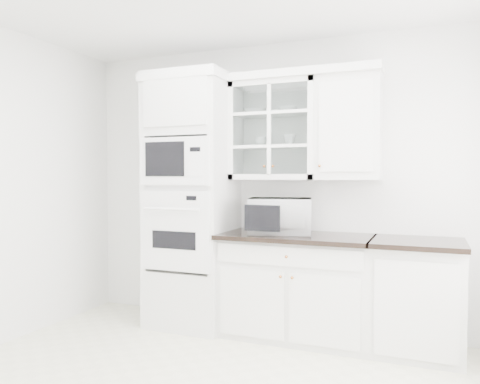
% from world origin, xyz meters
% --- Properties ---
extents(room_shell, '(4.00, 3.50, 2.70)m').
position_xyz_m(room_shell, '(0.00, 0.43, 1.78)').
color(room_shell, white).
rests_on(room_shell, ground).
extents(oven_column, '(0.76, 0.68, 2.40)m').
position_xyz_m(oven_column, '(-0.75, 1.42, 1.20)').
color(oven_column, silver).
rests_on(oven_column, ground).
extents(base_cabinet_run, '(1.32, 0.67, 0.92)m').
position_xyz_m(base_cabinet_run, '(0.28, 1.45, 0.46)').
color(base_cabinet_run, silver).
rests_on(base_cabinet_run, ground).
extents(extra_base_cabinet, '(0.72, 0.67, 0.92)m').
position_xyz_m(extra_base_cabinet, '(1.28, 1.45, 0.46)').
color(extra_base_cabinet, silver).
rests_on(extra_base_cabinet, ground).
extents(upper_cabinet_glass, '(0.80, 0.33, 0.90)m').
position_xyz_m(upper_cabinet_glass, '(0.03, 1.58, 1.85)').
color(upper_cabinet_glass, silver).
rests_on(upper_cabinet_glass, room_shell).
extents(upper_cabinet_solid, '(0.55, 0.33, 0.90)m').
position_xyz_m(upper_cabinet_solid, '(0.71, 1.58, 1.85)').
color(upper_cabinet_solid, silver).
rests_on(upper_cabinet_solid, room_shell).
extents(crown_molding, '(2.14, 0.38, 0.07)m').
position_xyz_m(crown_molding, '(-0.07, 1.56, 2.33)').
color(crown_molding, white).
rests_on(crown_molding, room_shell).
extents(countertop_microwave, '(0.64, 0.57, 0.32)m').
position_xyz_m(countertop_microwave, '(0.13, 1.44, 1.08)').
color(countertop_microwave, white).
rests_on(countertop_microwave, base_cabinet_run).
extents(bowl_a, '(0.26, 0.26, 0.05)m').
position_xyz_m(bowl_a, '(-0.17, 1.59, 2.04)').
color(bowl_a, white).
rests_on(bowl_a, upper_cabinet_glass).
extents(bowl_b, '(0.22, 0.22, 0.05)m').
position_xyz_m(bowl_b, '(0.15, 1.59, 2.04)').
color(bowl_b, white).
rests_on(bowl_b, upper_cabinet_glass).
extents(cup_a, '(0.14, 0.14, 0.09)m').
position_xyz_m(cup_a, '(-0.11, 1.59, 1.75)').
color(cup_a, white).
rests_on(cup_a, upper_cabinet_glass).
extents(cup_b, '(0.11, 0.11, 0.11)m').
position_xyz_m(cup_b, '(0.17, 1.60, 1.76)').
color(cup_b, white).
rests_on(cup_b, upper_cabinet_glass).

